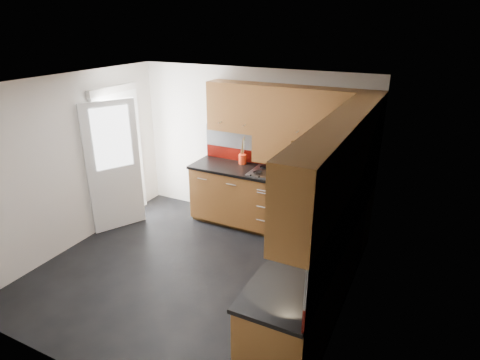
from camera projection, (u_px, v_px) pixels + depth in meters
The scene contains 14 objects.
room at pixel (187, 163), 4.63m from camera, with size 4.00×3.80×2.64m.
base_cabinets at pixel (291, 236), 5.18m from camera, with size 2.70×3.20×0.95m.
countertop at pixel (291, 203), 4.99m from camera, with size 2.72×3.22×0.04m.
backsplash at pixel (315, 178), 4.98m from camera, with size 2.70×3.20×0.54m.
upper_cabinets at pixel (312, 131), 4.64m from camera, with size 2.50×3.20×0.72m.
extractor_hood at pixel (275, 148), 5.88m from camera, with size 0.60×0.33×0.40m, color brown.
glass_cabinet at pixel (359, 128), 4.67m from camera, with size 0.32×0.80×0.66m.
back_door at pixel (118, 160), 6.16m from camera, with size 0.42×1.19×2.04m.
gas_hob at pixel (270, 173), 5.86m from camera, with size 0.58×0.51×0.05m.
utensil_pot at pixel (243, 158), 6.24m from camera, with size 0.12×0.12×0.44m.
toaster at pixel (362, 180), 5.39m from camera, with size 0.28×0.20×0.19m.
food_processor at pixel (341, 189), 5.04m from camera, with size 0.16×0.16×0.27m.
paper_towel at pixel (343, 198), 4.75m from camera, with size 0.13×0.13×0.27m, color white.
orange_cloth at pixel (345, 198), 5.06m from camera, with size 0.15×0.13×0.02m, color #DD4F18.
Camera 1 is at (2.49, -3.63, 3.05)m, focal length 30.00 mm.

